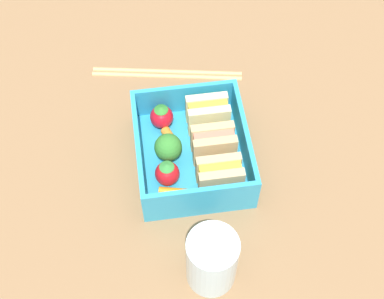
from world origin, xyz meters
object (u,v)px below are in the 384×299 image
Objects in this scene: strawberry_far_left at (167,173)px; chopstick_pair at (167,72)px; carrot_stick_far_left at (171,139)px; sandwich_center_left at (213,144)px; sandwich_center at (220,176)px; strawberry_left at (162,116)px; broccoli_floret at (168,148)px; sandwich_left at (208,114)px; carrot_stick_left at (177,192)px; drinking_glass at (214,260)px.

chopstick_pair is (-18.39, 1.99, -2.52)cm from strawberry_far_left.
strawberry_far_left reaches higher than carrot_stick_far_left.
sandwich_center_left is 1.00× the size of sandwich_center.
broccoli_floret reaches higher than strawberry_left.
strawberry_left is (-5.63, -6.02, -0.60)cm from sandwich_center_left.
sandwich_center_left is 0.25× the size of chopstick_pair.
strawberry_left is at bearing -98.59° from sandwich_left.
sandwich_center_left is 5.96cm from carrot_stick_far_left.
sandwich_left is 7.51cm from broccoli_floret.
sandwich_center_left is at bearing 134.53° from carrot_stick_left.
carrot_stick_far_left is 0.80× the size of broccoli_floret.
sandwich_left reaches higher than strawberry_far_left.
sandwich_center is at bearing 0.00° from sandwich_center_left.
carrot_stick_far_left is at bearing -171.64° from drinking_glass.
strawberry_left is 10.99cm from carrot_stick_left.
drinking_glass is (10.87, -2.50, 0.78)cm from sandwich_center.
sandwich_left is at bearing 129.74° from broccoli_floret.
carrot_stick_far_left reaches higher than chopstick_pair.
drinking_glass is at bearing 8.36° from carrot_stick_far_left.
chopstick_pair is (-15.29, -4.29, -3.12)cm from sandwich_center_left.
strawberry_left is (-10.35, -6.02, -0.60)cm from sandwich_center.
broccoli_floret is (0.08, -5.77, 0.33)cm from sandwich_center_left.
carrot_stick_far_left is 0.96× the size of strawberry_far_left.
strawberry_left is 0.17× the size of chopstick_pair.
strawberry_far_left is 13.12cm from drinking_glass.
broccoli_floret is at bearing -50.26° from sandwich_left.
sandwich_center_left is 0.65× the size of drinking_glass.
broccoli_floret is at bearing 2.53° from strawberry_left.
sandwich_center reaches higher than broccoli_floret.
strawberry_left is at bearing -170.58° from drinking_glass.
drinking_glass is (12.49, 3.78, 1.39)cm from strawberry_far_left.
chopstick_pair is 2.56× the size of drinking_glass.
carrot_stick_left is at bearing 22.71° from strawberry_far_left.
strawberry_left is 8.73cm from strawberry_far_left.
strawberry_left is at bearing -164.60° from carrot_stick_far_left.
chopstick_pair is at bearing 174.49° from broccoli_floret.
broccoli_floret reaches higher than carrot_stick_left.
carrot_stick_left is (5.20, 0.40, -2.10)cm from broccoli_floret.
carrot_stick_far_left is (3.14, 0.86, -1.04)cm from strawberry_left.
sandwich_center is 9.02cm from carrot_stick_far_left.
sandwich_center is 6.51cm from strawberry_far_left.
chopstick_pair is at bearing -157.93° from sandwich_left.
sandwich_center is 20.70cm from chopstick_pair.
sandwich_left is 11.48cm from carrot_stick_left.
chopstick_pair is (-20.57, 1.08, -1.35)cm from carrot_stick_left.
strawberry_left is at bearing -176.56° from carrot_stick_left.
sandwich_center_left and sandwich_center have the same top height.
drinking_glass is (15.51, 3.27, 0.45)cm from broccoli_floret.
sandwich_center_left is 1.24× the size of broccoli_floret.
chopstick_pair is (-10.58, -4.29, -3.12)cm from sandwich_left.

